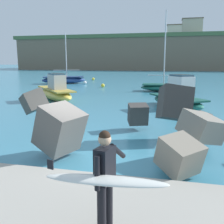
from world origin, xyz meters
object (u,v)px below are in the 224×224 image
object	(u,v)px
boat_mid_right	(167,87)
mooring_buoy_outer	(93,79)
mooring_buoy_inner	(103,85)
mooring_buoy_middle	(85,83)
boat_near_left	(56,92)
station_building_west	(192,28)
boat_near_centre	(64,80)
surfer_with_board	(104,177)
boat_mid_centre	(178,98)
station_building_central	(176,31)

from	to	relation	value
boat_mid_right	mooring_buoy_outer	xyz separation A→B (m)	(-12.15, 13.29, -0.23)
mooring_buoy_inner	mooring_buoy_middle	xyz separation A→B (m)	(-3.44, 3.49, 0.00)
boat_near_left	mooring_buoy_outer	world-z (taller)	boat_near_left
boat_mid_right	station_building_west	world-z (taller)	station_building_west
mooring_buoy_middle	mooring_buoy_inner	bearing A→B (deg)	-45.42
boat_near_centre	mooring_buoy_outer	xyz separation A→B (m)	(2.15, 6.92, -0.32)
surfer_with_board	mooring_buoy_middle	world-z (taller)	surfer_with_board
boat_mid_right	mooring_buoy_inner	world-z (taller)	boat_mid_right
boat_mid_centre	station_building_central	bearing A→B (deg)	89.95
mooring_buoy_inner	mooring_buoy_middle	bearing A→B (deg)	134.58
station_building_central	surfer_with_board	bearing A→B (deg)	-90.84
boat_near_left	mooring_buoy_inner	world-z (taller)	boat_near_left
boat_mid_right	station_building_west	xyz separation A→B (m)	(6.39, 74.70, 14.48)
station_building_west	surfer_with_board	bearing A→B (deg)	-94.00
boat_mid_right	mooring_buoy_middle	world-z (taller)	boat_mid_right
boat_mid_centre	mooring_buoy_outer	distance (m)	26.42
boat_near_left	station_building_west	distance (m)	85.49
surfer_with_board	boat_near_left	world-z (taller)	boat_near_left
surfer_with_board	boat_near_left	size ratio (longest dim) A/B	0.38
surfer_with_board	mooring_buoy_outer	bearing A→B (deg)	107.48
surfer_with_board	station_building_central	distance (m)	99.36
station_building_central	mooring_buoy_middle	bearing A→B (deg)	-99.89
boat_near_left	mooring_buoy_middle	xyz separation A→B (m)	(-2.44, 14.27, -0.46)
boat_near_centre	boat_mid_right	bearing A→B (deg)	-24.01
station_building_central	boat_near_centre	bearing A→B (deg)	-102.55
mooring_buoy_outer	station_building_west	size ratio (longest dim) A/B	0.06
mooring_buoy_inner	boat_near_centre	bearing A→B (deg)	150.11
boat_near_centre	station_building_west	xyz separation A→B (m)	(20.69, 68.33, 14.40)
boat_mid_centre	surfer_with_board	bearing A→B (deg)	-95.59
station_building_central	boat_near_left	bearing A→B (deg)	-96.56
boat_near_centre	boat_mid_right	distance (m)	15.65
surfer_with_board	boat_near_left	xyz separation A→B (m)	(-8.11, 15.45, -0.60)
mooring_buoy_inner	station_building_west	xyz separation A→B (m)	(14.01, 72.17, 14.72)
mooring_buoy_inner	surfer_with_board	bearing A→B (deg)	-74.81
boat_near_centre	boat_mid_centre	distance (m)	22.10
boat_mid_centre	station_building_central	world-z (taller)	station_building_central
boat_near_left	boat_mid_centre	distance (m)	9.60
boat_near_left	station_building_central	world-z (taller)	station_building_central
surfer_with_board	station_building_west	distance (m)	99.59
boat_mid_centre	boat_mid_right	distance (m)	9.73
boat_mid_right	mooring_buoy_middle	distance (m)	12.59
boat_near_centre	mooring_buoy_inner	distance (m)	7.71
boat_near_left	mooring_buoy_inner	distance (m)	10.84
boat_mid_centre	station_building_west	distance (m)	85.77
boat_mid_centre	mooring_buoy_outer	world-z (taller)	boat_mid_centre
mooring_buoy_middle	station_building_central	xyz separation A→B (m)	(12.00, 68.82, 13.73)
surfer_with_board	boat_near_centre	world-z (taller)	boat_near_centre
surfer_with_board	mooring_buoy_inner	bearing A→B (deg)	105.19
boat_near_centre	mooring_buoy_inner	world-z (taller)	boat_near_centre
mooring_buoy_middle	mooring_buoy_outer	world-z (taller)	same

